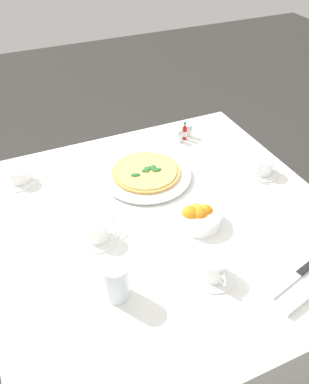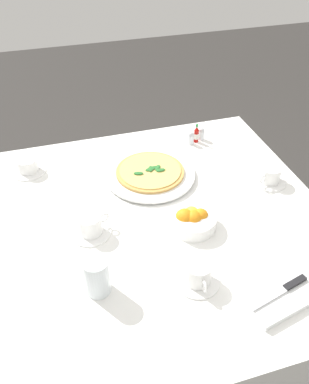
{
  "view_description": "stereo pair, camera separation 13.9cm",
  "coord_description": "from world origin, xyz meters",
  "px_view_note": "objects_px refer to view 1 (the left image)",
  "views": [
    {
      "loc": [
        0.42,
        0.87,
        1.65
      ],
      "look_at": [
        -0.02,
        -0.12,
        0.77
      ],
      "focal_mm": 36.99,
      "sensor_mm": 36.0,
      "label": 1
    },
    {
      "loc": [
        0.29,
        0.91,
        1.65
      ],
      "look_at": [
        -0.02,
        -0.12,
        0.77
      ],
      "focal_mm": 36.99,
      "sensor_mm": 36.0,
      "label": 2
    }
  ],
  "objects_px": {
    "coffee_cup_back_corner": "(214,269)",
    "coffee_cup_near_right": "(19,176)",
    "dinner_knife": "(296,277)",
    "citrus_bowl": "(198,216)",
    "napkin_folded": "(295,279)",
    "coffee_cup_far_right": "(97,231)",
    "pizza": "(146,172)",
    "salt_shaker": "(180,137)",
    "water_glass_far_left": "(116,283)",
    "pepper_shaker": "(189,132)",
    "hot_sauce_bottle": "(185,132)",
    "pizza_plate": "(146,175)",
    "coffee_cup_near_left": "(263,167)"
  },
  "relations": [
    {
      "from": "napkin_folded",
      "to": "hot_sauce_bottle",
      "type": "relative_size",
      "value": 2.92
    },
    {
      "from": "pizza_plate",
      "to": "pizza",
      "type": "distance_m",
      "value": 0.01
    },
    {
      "from": "dinner_knife",
      "to": "salt_shaker",
      "type": "height_order",
      "value": "salt_shaker"
    },
    {
      "from": "pizza_plate",
      "to": "napkin_folded",
      "type": "height_order",
      "value": "napkin_folded"
    },
    {
      "from": "water_glass_far_left",
      "to": "citrus_bowl",
      "type": "height_order",
      "value": "water_glass_far_left"
    },
    {
      "from": "napkin_folded",
      "to": "pepper_shaker",
      "type": "distance_m",
      "value": 0.82
    },
    {
      "from": "citrus_bowl",
      "to": "pepper_shaker",
      "type": "bearing_deg",
      "value": -114.96
    },
    {
      "from": "napkin_folded",
      "to": "citrus_bowl",
      "type": "distance_m",
      "value": 0.35
    },
    {
      "from": "coffee_cup_far_right",
      "to": "napkin_folded",
      "type": "bearing_deg",
      "value": 139.69
    },
    {
      "from": "coffee_cup_near_right",
      "to": "citrus_bowl",
      "type": "distance_m",
      "value": 0.67
    },
    {
      "from": "dinner_knife",
      "to": "citrus_bowl",
      "type": "height_order",
      "value": "citrus_bowl"
    },
    {
      "from": "water_glass_far_left",
      "to": "coffee_cup_back_corner",
      "type": "bearing_deg",
      "value": 169.34
    },
    {
      "from": "pizza_plate",
      "to": "hot_sauce_bottle",
      "type": "relative_size",
      "value": 4.07
    },
    {
      "from": "coffee_cup_far_right",
      "to": "water_glass_far_left",
      "type": "distance_m",
      "value": 0.23
    },
    {
      "from": "coffee_cup_back_corner",
      "to": "dinner_knife",
      "type": "xyz_separation_m",
      "value": [
        -0.2,
        0.11,
        -0.01
      ]
    },
    {
      "from": "pizza",
      "to": "salt_shaker",
      "type": "bearing_deg",
      "value": -142.75
    },
    {
      "from": "coffee_cup_back_corner",
      "to": "pepper_shaker",
      "type": "relative_size",
      "value": 2.36
    },
    {
      "from": "coffee_cup_back_corner",
      "to": "coffee_cup_near_right",
      "type": "bearing_deg",
      "value": -57.56
    },
    {
      "from": "pizza_plate",
      "to": "pizza",
      "type": "height_order",
      "value": "pizza"
    },
    {
      "from": "citrus_bowl",
      "to": "salt_shaker",
      "type": "distance_m",
      "value": 0.5
    },
    {
      "from": "coffee_cup_near_right",
      "to": "coffee_cup_far_right",
      "type": "bearing_deg",
      "value": 113.64
    },
    {
      "from": "pepper_shaker",
      "to": "citrus_bowl",
      "type": "bearing_deg",
      "value": 65.04
    },
    {
      "from": "pizza_plate",
      "to": "dinner_knife",
      "type": "bearing_deg",
      "value": 106.91
    },
    {
      "from": "hot_sauce_bottle",
      "to": "pizza",
      "type": "bearing_deg",
      "value": 35.61
    },
    {
      "from": "coffee_cup_far_right",
      "to": "coffee_cup_near_left",
      "type": "bearing_deg",
      "value": -173.39
    },
    {
      "from": "coffee_cup_near_right",
      "to": "pepper_shaker",
      "type": "xyz_separation_m",
      "value": [
        -0.72,
        -0.03,
        -0.0
      ]
    },
    {
      "from": "pizza_plate",
      "to": "pizza",
      "type": "relative_size",
      "value": 1.32
    },
    {
      "from": "pizza_plate",
      "to": "citrus_bowl",
      "type": "height_order",
      "value": "citrus_bowl"
    },
    {
      "from": "pizza",
      "to": "dinner_knife",
      "type": "height_order",
      "value": "pizza"
    },
    {
      "from": "water_glass_far_left",
      "to": "pizza",
      "type": "bearing_deg",
      "value": -121.41
    },
    {
      "from": "coffee_cup_back_corner",
      "to": "citrus_bowl",
      "type": "xyz_separation_m",
      "value": [
        -0.07,
        -0.21,
        -0.0
      ]
    },
    {
      "from": "pizza_plate",
      "to": "pizza",
      "type": "bearing_deg",
      "value": 146.07
    },
    {
      "from": "dinner_knife",
      "to": "coffee_cup_near_right",
      "type": "bearing_deg",
      "value": -65.71
    },
    {
      "from": "dinner_knife",
      "to": "hot_sauce_bottle",
      "type": "relative_size",
      "value": 2.33
    },
    {
      "from": "citrus_bowl",
      "to": "pepper_shaker",
      "type": "relative_size",
      "value": 2.67
    },
    {
      "from": "coffee_cup_back_corner",
      "to": "pizza_plate",
      "type": "bearing_deg",
      "value": -90.99
    },
    {
      "from": "coffee_cup_far_right",
      "to": "coffee_cup_back_corner",
      "type": "relative_size",
      "value": 0.99
    },
    {
      "from": "coffee_cup_near_right",
      "to": "pepper_shaker",
      "type": "bearing_deg",
      "value": -177.79
    },
    {
      "from": "citrus_bowl",
      "to": "dinner_knife",
      "type": "bearing_deg",
      "value": 112.07
    },
    {
      "from": "coffee_cup_back_corner",
      "to": "citrus_bowl",
      "type": "bearing_deg",
      "value": -107.0
    },
    {
      "from": "pizza_plate",
      "to": "coffee_cup_near_right",
      "type": "xyz_separation_m",
      "value": [
        0.44,
        -0.16,
        0.01
      ]
    },
    {
      "from": "dinner_knife",
      "to": "hot_sauce_bottle",
      "type": "distance_m",
      "value": 0.8
    },
    {
      "from": "coffee_cup_far_right",
      "to": "pepper_shaker",
      "type": "distance_m",
      "value": 0.69
    },
    {
      "from": "hot_sauce_bottle",
      "to": "water_glass_far_left",
      "type": "bearing_deg",
      "value": 50.14
    },
    {
      "from": "hot_sauce_bottle",
      "to": "pizza_plate",
      "type": "bearing_deg",
      "value": 35.58
    },
    {
      "from": "pepper_shaker",
      "to": "hot_sauce_bottle",
      "type": "bearing_deg",
      "value": 19.65
    },
    {
      "from": "napkin_folded",
      "to": "coffee_cup_near_right",
      "type": "bearing_deg",
      "value": -63.47
    },
    {
      "from": "napkin_folded",
      "to": "hot_sauce_bottle",
      "type": "bearing_deg",
      "value": -106.79
    },
    {
      "from": "hot_sauce_bottle",
      "to": "coffee_cup_far_right",
      "type": "bearing_deg",
      "value": 38.8
    },
    {
      "from": "pizza",
      "to": "napkin_folded",
      "type": "relative_size",
      "value": 1.05
    }
  ]
}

